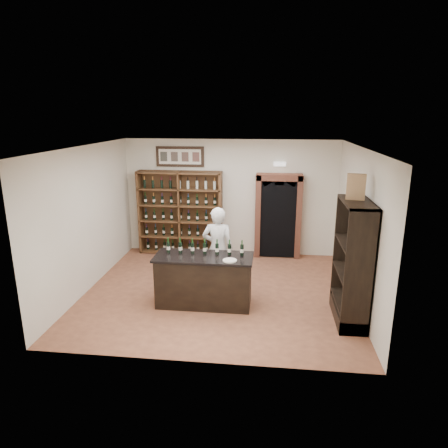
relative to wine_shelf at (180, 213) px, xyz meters
The scene contains 21 objects.
floor 2.89m from the wine_shelf, 60.87° to the right, with size 5.50×5.50×0.00m, color #9A5B3D.
ceiling 3.28m from the wine_shelf, 60.87° to the right, with size 5.50×5.50×0.00m, color white.
wall_back 1.37m from the wine_shelf, ahead, with size 5.50×0.04×3.00m, color silver.
wall_left 2.78m from the wine_shelf, 121.86° to the right, with size 0.04×5.00×3.00m, color silver.
wall_right 4.69m from the wine_shelf, 29.94° to the right, with size 0.04×5.00×3.00m, color silver.
wine_shelf is the anchor object (origin of this frame).
framed_picture 1.46m from the wine_shelf, 90.00° to the left, with size 1.25×0.04×0.52m, color black.
arched_doorway 2.55m from the wine_shelf, ahead, with size 1.17×0.35×2.17m.
emergency_light 2.86m from the wine_shelf, ahead, with size 0.30×0.10×0.10m, color white.
tasting_counter 3.19m from the wine_shelf, 69.44° to the right, with size 1.88×0.78×1.00m.
counter_bottle_0 2.83m from the wine_shelf, 82.27° to the right, with size 0.07×0.07×0.30m.
counter_bottle_1 2.87m from the wine_shelf, 77.52° to the right, with size 0.07×0.07×0.30m.
counter_bottle_2 2.93m from the wine_shelf, 72.93° to the right, with size 0.07×0.07×0.30m.
counter_bottle_3 3.01m from the wine_shelf, 68.55° to the right, with size 0.07×0.07×0.30m.
counter_bottle_4 3.10m from the wine_shelf, 64.43° to the right, with size 0.07×0.07×0.30m.
counter_bottle_5 3.22m from the wine_shelf, 60.57° to the right, with size 0.07×0.07×0.30m.
counter_bottle_6 3.34m from the wine_shelf, 56.98° to the right, with size 0.07×0.07×0.30m.
side_cabinet 5.02m from the wine_shelf, 40.21° to the right, with size 0.48×1.20×2.20m.
shopkeeper 2.54m from the wine_shelf, 59.77° to the right, with size 0.65×0.43×1.79m, color silver.
plate 3.54m from the wine_shelf, 62.74° to the right, with size 0.26×0.26×0.02m, color silver.
wine_crate 5.05m from the wine_shelf, 39.48° to the right, with size 0.31×0.13×0.44m, color tan.
Camera 1 is at (1.00, -7.67, 3.62)m, focal length 32.00 mm.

